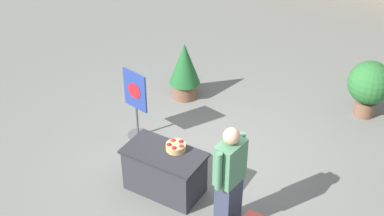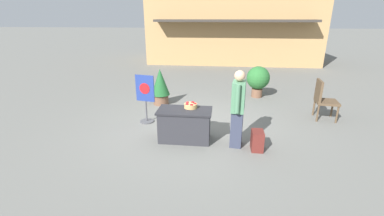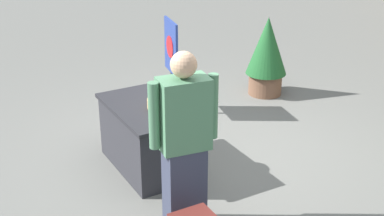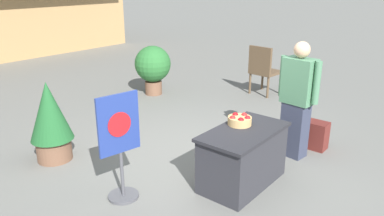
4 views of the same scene
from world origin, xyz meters
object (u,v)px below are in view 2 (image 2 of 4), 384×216
(display_table, at_px, (185,125))
(potted_plant_near_right, at_px, (160,86))
(backpack, at_px, (257,141))
(potted_plant_far_right, at_px, (258,79))
(person_visitor, at_px, (238,109))
(patio_chair, at_px, (323,98))
(apple_basket, at_px, (191,105))
(poster_board, at_px, (146,98))

(display_table, bearing_deg, potted_plant_near_right, 114.89)
(backpack, xyz_separation_m, potted_plant_far_right, (0.46, 3.85, 0.43))
(person_visitor, bearing_deg, potted_plant_near_right, -41.21)
(patio_chair, bearing_deg, backpack, -128.29)
(apple_basket, height_order, poster_board, poster_board)
(patio_chair, bearing_deg, potted_plant_near_right, 177.10)
(apple_basket, distance_m, potted_plant_far_right, 3.91)
(display_table, bearing_deg, poster_board, 141.84)
(backpack, relative_size, potted_plant_near_right, 0.37)
(poster_board, height_order, potted_plant_near_right, poster_board)
(apple_basket, bearing_deg, display_table, -129.73)
(backpack, height_order, patio_chair, patio_chair)
(person_visitor, height_order, patio_chair, person_visitor)
(poster_board, bearing_deg, person_visitor, 75.93)
(display_table, height_order, person_visitor, person_visitor)
(person_visitor, xyz_separation_m, potted_plant_far_right, (0.89, 3.69, -0.20))
(poster_board, xyz_separation_m, potted_plant_far_right, (3.18, 2.64, -0.02))
(apple_basket, xyz_separation_m, potted_plant_far_right, (1.91, 3.41, -0.14))
(patio_chair, bearing_deg, display_table, -148.39)
(display_table, xyz_separation_m, backpack, (1.57, -0.31, -0.15))
(poster_board, relative_size, patio_chair, 1.18)
(apple_basket, relative_size, potted_plant_near_right, 0.26)
(potted_plant_near_right, bearing_deg, patio_chair, -8.97)
(person_visitor, xyz_separation_m, potted_plant_near_right, (-2.25, 2.55, -0.23))
(potted_plant_near_right, bearing_deg, backpack, -45.28)
(apple_basket, height_order, person_visitor, person_visitor)
(apple_basket, bearing_deg, potted_plant_far_right, 60.74)
(potted_plant_near_right, distance_m, potted_plant_far_right, 3.34)
(display_table, bearing_deg, potted_plant_far_right, 60.28)
(patio_chair, height_order, potted_plant_near_right, potted_plant_near_right)
(display_table, relative_size, backpack, 2.84)
(display_table, height_order, potted_plant_far_right, potted_plant_far_right)
(apple_basket, relative_size, poster_board, 0.23)
(person_visitor, relative_size, backpack, 3.92)
(backpack, bearing_deg, poster_board, 156.01)
(person_visitor, distance_m, patio_chair, 2.99)
(apple_basket, xyz_separation_m, potted_plant_near_right, (-1.23, 2.26, -0.17))
(patio_chair, bearing_deg, person_visitor, -136.35)
(poster_board, height_order, patio_chair, poster_board)
(poster_board, bearing_deg, backpack, 76.59)
(apple_basket, xyz_separation_m, person_visitor, (1.02, -0.29, 0.06))
(backpack, xyz_separation_m, poster_board, (-2.72, 1.21, 0.45))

